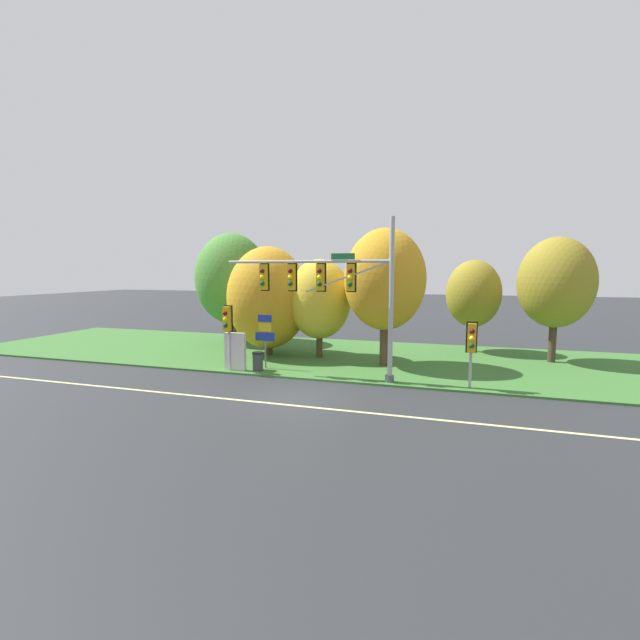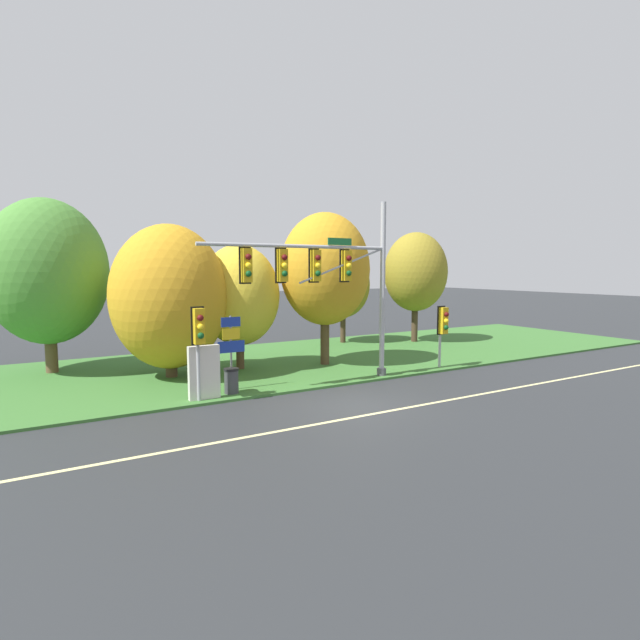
{
  "view_description": "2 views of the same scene",
  "coord_description": "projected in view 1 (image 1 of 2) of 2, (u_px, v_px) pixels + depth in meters",
  "views": [
    {
      "loc": [
        6.01,
        -15.96,
        5.1
      ],
      "look_at": [
        -0.17,
        3.95,
        2.69
      ],
      "focal_mm": 24.0,
      "sensor_mm": 36.0,
      "label": 1
    },
    {
      "loc": [
        -9.62,
        -13.85,
        4.69
      ],
      "look_at": [
        0.61,
        3.48,
        2.6
      ],
      "focal_mm": 28.0,
      "sensor_mm": 36.0,
      "label": 2
    }
  ],
  "objects": [
    {
      "name": "tree_behind_signpost",
      "position": [
        319.0,
        299.0,
        24.57
      ],
      "size": [
        3.66,
        3.66,
        5.67
      ],
      "color": "#4C3823",
      "rests_on": "grass_verge"
    },
    {
      "name": "tree_tall_centre",
      "position": [
        473.0,
        294.0,
        26.24
      ],
      "size": [
        3.29,
        3.29,
        5.66
      ],
      "color": "#423021",
      "rests_on": "grass_verge"
    },
    {
      "name": "grass_verge",
      "position": [
        344.0,
        356.0,
        25.32
      ],
      "size": [
        48.0,
        11.5,
        0.1
      ],
      "primitive_type": "cube",
      "color": "#386B2D",
      "rests_on": "ground"
    },
    {
      "name": "lane_stripe",
      "position": [
        284.0,
        405.0,
        16.36
      ],
      "size": [
        36.0,
        0.16,
        0.01
      ],
      "primitive_type": "cube",
      "color": "beige",
      "rests_on": "ground"
    },
    {
      "name": "tree_nearest_road",
      "position": [
        232.0,
        279.0,
        29.93
      ],
      "size": [
        5.06,
        5.06,
        7.61
      ],
      "color": "brown",
      "rests_on": "grass_verge"
    },
    {
      "name": "pedestrian_signal_further_along",
      "position": [
        472.0,
        341.0,
        17.99
      ],
      "size": [
        0.46,
        0.55,
        2.87
      ],
      "color": "#9EA0A5",
      "rests_on": "grass_verge"
    },
    {
      "name": "trash_bin",
      "position": [
        258.0,
        361.0,
        21.56
      ],
      "size": [
        0.56,
        0.56,
        0.93
      ],
      "color": "#38383D",
      "rests_on": "grass_verge"
    },
    {
      "name": "info_kiosk",
      "position": [
        235.0,
        352.0,
        21.57
      ],
      "size": [
        1.1,
        0.24,
        1.9
      ],
      "color": "beige",
      "rests_on": "grass_verge"
    },
    {
      "name": "ground_plane",
      "position": [
        295.0,
        396.0,
        17.5
      ],
      "size": [
        160.0,
        160.0,
        0.0
      ],
      "primitive_type": "plane",
      "color": "#282B2D"
    },
    {
      "name": "traffic_signal_mast",
      "position": [
        333.0,
        285.0,
        19.63
      ],
      "size": [
        8.19,
        0.49,
        7.35
      ],
      "color": "#9EA0A5",
      "rests_on": "grass_verge"
    },
    {
      "name": "tree_mid_verge",
      "position": [
        385.0,
        280.0,
        22.28
      ],
      "size": [
        4.25,
        4.25,
        7.2
      ],
      "color": "#4C3823",
      "rests_on": "grass_verge"
    },
    {
      "name": "pedestrian_signal_near_kerb",
      "position": [
        227.0,
        323.0,
        21.19
      ],
      "size": [
        0.46,
        0.55,
        3.3
      ],
      "color": "#9EA0A5",
      "rests_on": "grass_verge"
    },
    {
      "name": "tree_left_of_mast",
      "position": [
        268.0,
        298.0,
        25.36
      ],
      "size": [
        4.84,
        4.84,
        6.43
      ],
      "color": "#4C3823",
      "rests_on": "grass_verge"
    },
    {
      "name": "tree_right_far",
      "position": [
        556.0,
        283.0,
        23.08
      ],
      "size": [
        3.92,
        3.92,
        6.82
      ],
      "color": "#423021",
      "rests_on": "grass_verge"
    },
    {
      "name": "route_sign_post",
      "position": [
        265.0,
        334.0,
        21.82
      ],
      "size": [
        1.06,
        0.08,
        2.82
      ],
      "color": "slate",
      "rests_on": "grass_verge"
    }
  ]
}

